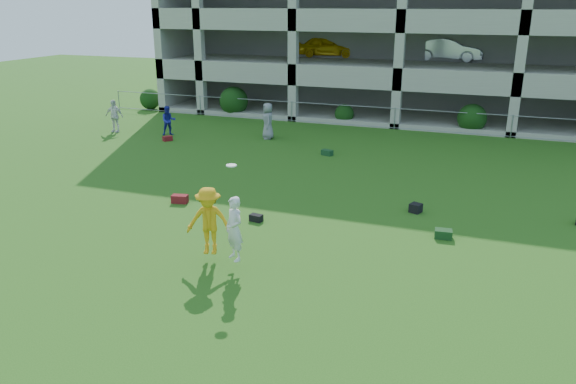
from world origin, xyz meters
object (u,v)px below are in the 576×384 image
at_px(bystander_a, 169,121).
at_px(bystander_c, 268,121).
at_px(crate_d, 416,208).
at_px(parking_garage, 423,12).
at_px(bystander_b, 114,116).
at_px(frisbee_contest, 214,223).

distance_m(bystander_a, bystander_c, 5.29).
height_order(crate_d, parking_garage, parking_garage).
bearing_deg(crate_d, bystander_a, 152.73).
bearing_deg(bystander_b, bystander_a, 1.38).
xyz_separation_m(bystander_b, frisbee_contest, (12.44, -12.48, 0.29)).
bearing_deg(bystander_c, bystander_b, -110.97).
height_order(bystander_c, parking_garage, parking_garage).
xyz_separation_m(bystander_a, bystander_b, (-3.13, -0.34, 0.10)).
bearing_deg(frisbee_contest, crate_d, 51.86).
xyz_separation_m(bystander_c, parking_garage, (5.66, 13.18, 5.10)).
distance_m(bystander_c, parking_garage, 15.22).
distance_m(bystander_c, crate_d, 11.88).
xyz_separation_m(crate_d, parking_garage, (-2.95, 21.33, 5.86)).
bearing_deg(frisbee_contest, bystander_c, 106.59).
relative_size(frisbee_contest, parking_garage, 0.08).
xyz_separation_m(bystander_a, parking_garage, (10.84, 14.22, 5.25)).
bearing_deg(frisbee_contest, bystander_a, 125.98).
xyz_separation_m(bystander_c, frisbee_contest, (4.13, -13.86, 0.24)).
bearing_deg(parking_garage, frisbee_contest, -93.24).
bearing_deg(crate_d, frisbee_contest, -128.14).
xyz_separation_m(bystander_b, parking_garage, (13.97, 14.56, 5.15)).
bearing_deg(bystander_b, parking_garage, 41.40).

